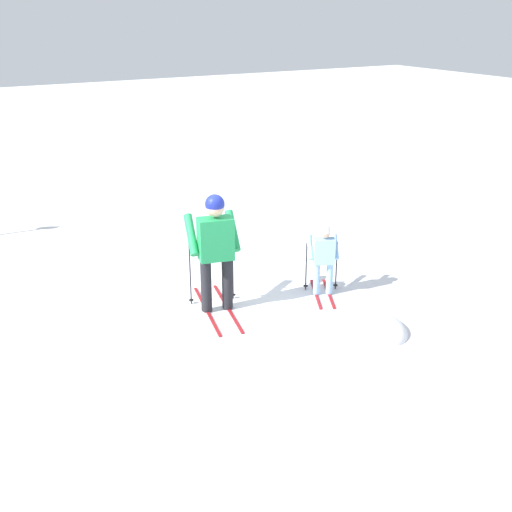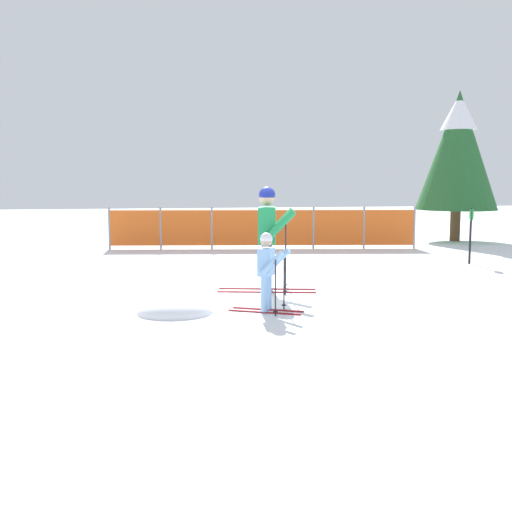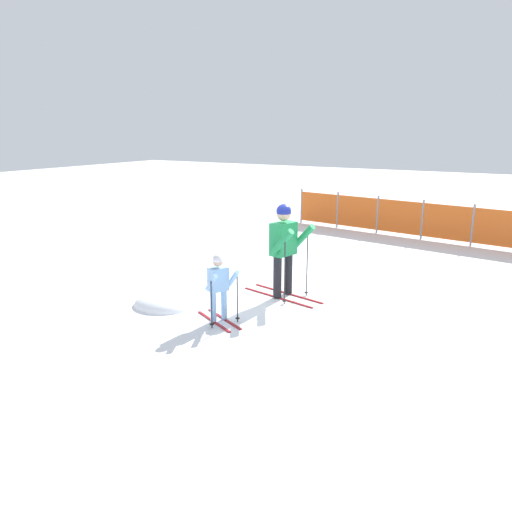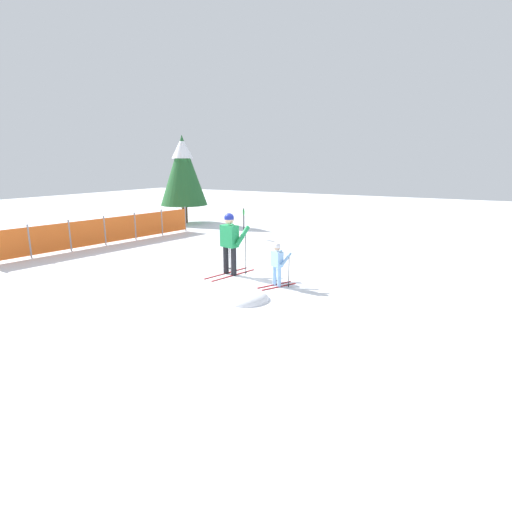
{
  "view_description": "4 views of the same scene",
  "coord_description": "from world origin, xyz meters",
  "px_view_note": "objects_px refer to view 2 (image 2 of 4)",
  "views": [
    {
      "loc": [
        -7.52,
        3.46,
        4.15
      ],
      "look_at": [
        -0.04,
        -0.82,
        0.77
      ],
      "focal_mm": 45.0,
      "sensor_mm": 36.0,
      "label": 1
    },
    {
      "loc": [
        -1.92,
        -10.66,
        1.88
      ],
      "look_at": [
        -0.3,
        -1.29,
        0.73
      ],
      "focal_mm": 45.0,
      "sensor_mm": 36.0,
      "label": 2
    },
    {
      "loc": [
        4.14,
        -8.17,
        3.06
      ],
      "look_at": [
        -0.07,
        -0.99,
        0.92
      ],
      "focal_mm": 35.0,
      "sensor_mm": 36.0,
      "label": 3
    },
    {
      "loc": [
        -9.0,
        -6.25,
        3.07
      ],
      "look_at": [
        -0.47,
        -1.39,
        0.78
      ],
      "focal_mm": 28.0,
      "sensor_mm": 36.0,
      "label": 4
    }
  ],
  "objects_px": {
    "conifer_far": "(458,149)",
    "skier_child": "(267,266)",
    "trail_marker": "(471,229)",
    "safety_fence": "(263,228)",
    "skier_adult": "(268,229)"
  },
  "relations": [
    {
      "from": "skier_child",
      "to": "skier_adult",
      "type": "bearing_deg",
      "value": 105.33
    },
    {
      "from": "conifer_far",
      "to": "trail_marker",
      "type": "bearing_deg",
      "value": -113.6
    },
    {
      "from": "skier_adult",
      "to": "skier_child",
      "type": "distance_m",
      "value": 1.72
    },
    {
      "from": "conifer_far",
      "to": "trail_marker",
      "type": "distance_m",
      "value": 5.75
    },
    {
      "from": "skier_adult",
      "to": "conifer_far",
      "type": "distance_m",
      "value": 10.6
    },
    {
      "from": "skier_child",
      "to": "safety_fence",
      "type": "bearing_deg",
      "value": 106.78
    },
    {
      "from": "skier_adult",
      "to": "safety_fence",
      "type": "distance_m",
      "value": 6.53
    },
    {
      "from": "conifer_far",
      "to": "skier_child",
      "type": "bearing_deg",
      "value": -129.25
    },
    {
      "from": "skier_child",
      "to": "safety_fence",
      "type": "xyz_separation_m",
      "value": [
        1.42,
        8.07,
        -0.09
      ]
    },
    {
      "from": "trail_marker",
      "to": "skier_adult",
      "type": "bearing_deg",
      "value": -152.45
    },
    {
      "from": "skier_child",
      "to": "conifer_far",
      "type": "distance_m",
      "value": 12.1
    },
    {
      "from": "safety_fence",
      "to": "trail_marker",
      "type": "relative_size",
      "value": 6.56
    },
    {
      "from": "trail_marker",
      "to": "skier_child",
      "type": "bearing_deg",
      "value": -141.5
    },
    {
      "from": "safety_fence",
      "to": "trail_marker",
      "type": "height_order",
      "value": "trail_marker"
    },
    {
      "from": "skier_adult",
      "to": "conifer_far",
      "type": "bearing_deg",
      "value": 59.36
    }
  ]
}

